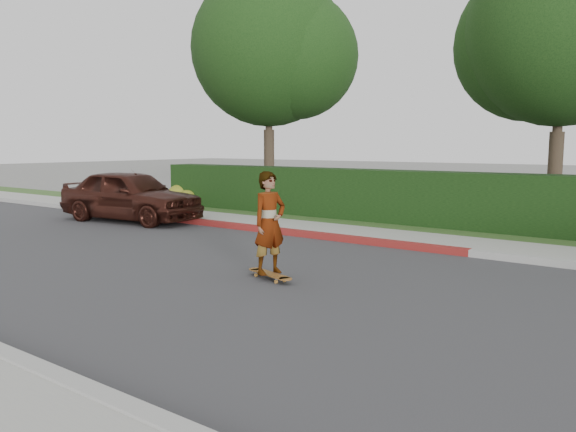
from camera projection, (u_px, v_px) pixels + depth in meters
name	position (u px, v px, depth m)	size (l,w,h in m)	color
ground	(311.00, 293.00, 8.34)	(120.00, 120.00, 0.00)	slate
road	(311.00, 293.00, 8.34)	(60.00, 8.00, 0.01)	#2D2D30
curb_near	(57.00, 381.00, 5.06)	(60.00, 0.20, 0.15)	#9E9E99
curb_far	(422.00, 248.00, 11.61)	(60.00, 0.20, 0.15)	#9E9E99
curb_red_section	(240.00, 227.00, 14.55)	(12.00, 0.21, 0.15)	maroon
sidewalk_far	(438.00, 242.00, 12.33)	(60.00, 1.60, 0.12)	gray
planting_strip	(463.00, 233.00, 13.61)	(60.00, 1.60, 0.10)	#2D4C1E
hedge	(366.00, 196.00, 15.77)	(15.00, 1.00, 1.50)	black
flowering_shrub	(182.00, 198.00, 19.57)	(1.40, 1.00, 0.90)	#2D4C19
tree_left	(272.00, 53.00, 19.04)	(5.99, 5.21, 8.00)	#33261C
tree_center	(564.00, 37.00, 14.19)	(5.66, 4.84, 7.44)	#33261C
skateboard	(270.00, 274.00, 9.14)	(1.08, 0.50, 0.10)	#AE752F
skateboarder	(270.00, 223.00, 9.03)	(0.61, 0.40, 1.66)	white
car_maroon	(131.00, 195.00, 16.06)	(1.77, 4.39, 1.50)	#381812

